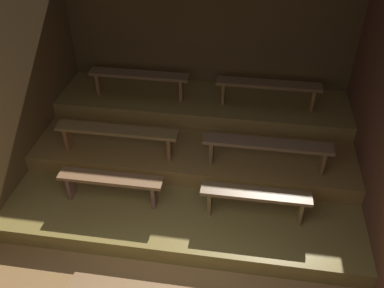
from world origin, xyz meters
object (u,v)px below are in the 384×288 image
object	(u,v)px
bench_middle_left	(117,133)
bench_middle_right	(267,147)
bench_lower_right	(255,197)
bench_upper_left	(139,78)
bench_lower_left	(111,182)
bench_upper_right	(268,87)

from	to	relation	value
bench_middle_left	bench_middle_right	xyz separation A→B (m)	(2.16, 0.00, 0.00)
bench_lower_right	bench_upper_left	distance (m)	2.89
bench_middle_left	bench_middle_right	distance (m)	2.16
bench_lower_left	bench_middle_right	bearing A→B (deg)	20.34
bench_upper_right	bench_middle_right	bearing A→B (deg)	-88.82
bench_lower_right	bench_upper_left	xyz separation A→B (m)	(-2.02, 2.01, 0.50)
bench_upper_right	bench_middle_left	bearing A→B (deg)	-149.56
bench_lower_left	bench_upper_right	xyz separation A→B (m)	(2.02, 2.01, 0.50)
bench_middle_left	bench_middle_right	size ratio (longest dim) A/B	1.00
bench_lower_right	bench_middle_left	bearing A→B (deg)	159.66
bench_lower_left	bench_upper_right	bearing A→B (deg)	44.91
bench_upper_left	bench_upper_right	bearing A→B (deg)	0.00
bench_middle_right	bench_upper_left	distance (m)	2.48
bench_middle_right	bench_middle_left	bearing A→B (deg)	180.00
bench_lower_left	bench_upper_left	world-z (taller)	bench_upper_left
bench_middle_left	bench_upper_right	size ratio (longest dim) A/B	1.08
bench_lower_right	bench_middle_right	bearing A→B (deg)	81.28
bench_lower_right	bench_middle_right	distance (m)	0.81
bench_lower_left	bench_middle_right	xyz separation A→B (m)	(2.04, 0.76, 0.26)
bench_lower_left	bench_lower_right	world-z (taller)	same
bench_middle_right	bench_upper_right	world-z (taller)	bench_upper_right
bench_upper_right	bench_lower_left	bearing A→B (deg)	-135.09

